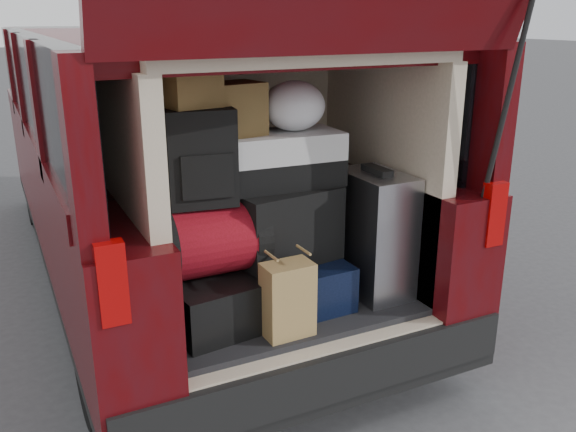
# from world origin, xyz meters

# --- Properties ---
(ground) EXTENTS (80.00, 80.00, 0.00)m
(ground) POSITION_xyz_m (0.00, 0.00, 0.00)
(ground) COLOR #3A3A3D
(ground) RESTS_ON ground
(minivan) EXTENTS (1.90, 5.35, 2.77)m
(minivan) POSITION_xyz_m (0.00, 1.86, 0.91)
(minivan) COLOR black
(minivan) RESTS_ON ground
(load_floor) EXTENTS (1.24, 1.05, 0.55)m
(load_floor) POSITION_xyz_m (0.00, 0.28, 0.28)
(load_floor) COLOR black
(load_floor) RESTS_ON ground
(black_hardshell) EXTENTS (0.49, 0.63, 0.23)m
(black_hardshell) POSITION_xyz_m (-0.37, 0.16, 0.67)
(black_hardshell) COLOR black
(black_hardshell) RESTS_ON load_floor
(navy_hardshell) EXTENTS (0.43, 0.52, 0.22)m
(navy_hardshell) POSITION_xyz_m (0.07, 0.13, 0.66)
(navy_hardshell) COLOR black
(navy_hardshell) RESTS_ON load_floor
(silver_roller) EXTENTS (0.26, 0.41, 0.61)m
(silver_roller) POSITION_xyz_m (0.48, 0.06, 0.86)
(silver_roller) COLOR white
(silver_roller) RESTS_ON load_floor
(kraft_bag) EXTENTS (0.22, 0.14, 0.33)m
(kraft_bag) POSITION_xyz_m (-0.10, -0.15, 0.72)
(kraft_bag) COLOR #AA864D
(kraft_bag) RESTS_ON load_floor
(red_duffel) EXTENTS (0.49, 0.32, 0.32)m
(red_duffel) POSITION_xyz_m (-0.36, 0.12, 0.94)
(red_duffel) COLOR maroon
(red_duffel) RESTS_ON black_hardshell
(black_soft_case) EXTENTS (0.53, 0.36, 0.35)m
(black_soft_case) POSITION_xyz_m (0.03, 0.15, 0.95)
(black_soft_case) COLOR black
(black_soft_case) RESTS_ON navy_hardshell
(backpack) EXTENTS (0.31, 0.22, 0.42)m
(backpack) POSITION_xyz_m (-0.38, 0.14, 1.31)
(backpack) COLOR black
(backpack) RESTS_ON red_duffel
(twotone_duffel) EXTENTS (0.57, 0.32, 0.25)m
(twotone_duffel) POSITION_xyz_m (0.03, 0.21, 1.25)
(twotone_duffel) COLOR silver
(twotone_duffel) RESTS_ON black_soft_case
(grocery_sack_lower) EXTENTS (0.24, 0.21, 0.20)m
(grocery_sack_lower) POSITION_xyz_m (-0.39, 0.18, 1.62)
(grocery_sack_lower) COLOR brown
(grocery_sack_lower) RESTS_ON backpack
(grocery_sack_upper) EXTENTS (0.26, 0.23, 0.23)m
(grocery_sack_upper) POSITION_xyz_m (-0.17, 0.24, 1.49)
(grocery_sack_upper) COLOR brown
(grocery_sack_upper) RESTS_ON twotone_duffel
(plastic_bag_center) EXTENTS (0.29, 0.27, 0.23)m
(plastic_bag_center) POSITION_xyz_m (0.11, 0.22, 1.49)
(plastic_bag_center) COLOR white
(plastic_bag_center) RESTS_ON twotone_duffel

